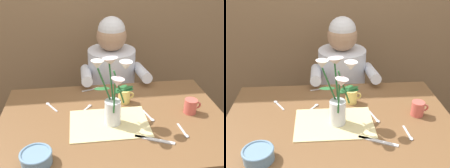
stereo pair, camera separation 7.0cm
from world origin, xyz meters
The scene contains 13 objects.
dining_table centered at (0.00, 0.00, 0.64)m, with size 1.20×0.80×0.74m.
seated_person centered at (0.07, 0.62, 0.56)m, with size 0.45×0.47×1.14m.
striped_placemat centered at (-0.03, -0.04, 0.74)m, with size 0.40×0.28×0.01m, color beige.
flower_vase centered at (-0.01, -0.04, 0.92)m, with size 0.22×0.22×0.35m.
ceramic_bowl centered at (-0.36, -0.28, 0.77)m, with size 0.14×0.14×0.06m.
dinner_knife centered at (0.17, -0.20, 0.74)m, with size 0.19×0.02×0.01m, color silver.
coffee_cup centered at (0.08, 0.16, 0.78)m, with size 0.09×0.07×0.08m.
tea_cup centered at (0.42, 0.01, 0.78)m, with size 0.09×0.07×0.08m.
spoon_0 centered at (-0.14, 0.12, 0.74)m, with size 0.08×0.10×0.01m.
spoon_1 centered at (0.19, -0.02, 0.74)m, with size 0.05×0.12×0.01m.
spoon_2 centered at (-0.08, 0.34, 0.74)m, with size 0.12×0.05×0.01m.
spoon_3 centered at (-0.34, 0.17, 0.74)m, with size 0.08×0.11×0.01m.
spoon_4 centered at (0.32, -0.17, 0.74)m, with size 0.02×0.12×0.01m.
Camera 1 is at (-0.16, -1.18, 1.55)m, focal length 43.50 mm.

